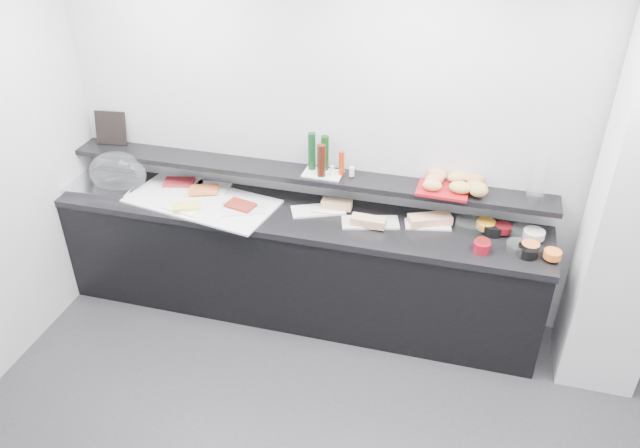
% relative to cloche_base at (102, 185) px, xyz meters
% --- Properties ---
extents(back_wall, '(5.00, 0.02, 2.70)m').
position_rel_cloche_base_xyz_m(back_wall, '(2.26, 0.33, 0.43)').
color(back_wall, '#B5B7BC').
rests_on(back_wall, ground).
extents(ceiling, '(5.00, 5.00, 0.00)m').
position_rel_cloche_base_xyz_m(ceiling, '(2.26, -1.67, 1.78)').
color(ceiling, white).
rests_on(ceiling, back_wall).
extents(buffet_cabinet, '(3.60, 0.60, 0.85)m').
position_rel_cloche_base_xyz_m(buffet_cabinet, '(1.56, 0.03, -0.50)').
color(buffet_cabinet, black).
rests_on(buffet_cabinet, ground).
extents(counter_top, '(3.62, 0.62, 0.05)m').
position_rel_cloche_base_xyz_m(counter_top, '(1.56, 0.03, -0.05)').
color(counter_top, black).
rests_on(counter_top, buffet_cabinet).
extents(wall_shelf, '(3.60, 0.25, 0.04)m').
position_rel_cloche_base_xyz_m(wall_shelf, '(1.56, 0.20, 0.21)').
color(wall_shelf, black).
rests_on(wall_shelf, back_wall).
extents(cloche_base, '(0.54, 0.38, 0.04)m').
position_rel_cloche_base_xyz_m(cloche_base, '(0.00, 0.00, 0.00)').
color(cloche_base, silver).
rests_on(cloche_base, counter_top).
extents(cloche_dome, '(0.49, 0.36, 0.34)m').
position_rel_cloche_base_xyz_m(cloche_dome, '(0.13, 0.04, 0.11)').
color(cloche_dome, white).
rests_on(cloche_dome, cloche_base).
extents(linen_runner, '(1.18, 0.71, 0.01)m').
position_rel_cloche_base_xyz_m(linen_runner, '(0.84, -0.01, -0.01)').
color(linen_runner, white).
rests_on(linen_runner, counter_top).
extents(platter_meat_a, '(0.34, 0.27, 0.01)m').
position_rel_cloche_base_xyz_m(platter_meat_a, '(0.61, 0.18, 0.00)').
color(platter_meat_a, silver).
rests_on(platter_meat_a, linen_runner).
extents(food_meat_a, '(0.25, 0.19, 0.02)m').
position_rel_cloche_base_xyz_m(food_meat_a, '(0.57, 0.17, 0.02)').
color(food_meat_a, maroon).
rests_on(food_meat_a, platter_meat_a).
extents(platter_salmon, '(0.28, 0.19, 0.01)m').
position_rel_cloche_base_xyz_m(platter_salmon, '(0.84, 0.18, 0.00)').
color(platter_salmon, silver).
rests_on(platter_salmon, linen_runner).
extents(food_salmon, '(0.25, 0.20, 0.02)m').
position_rel_cloche_base_xyz_m(food_salmon, '(0.81, 0.11, 0.02)').
color(food_salmon, orange).
rests_on(food_salmon, platter_salmon).
extents(platter_cheese, '(0.32, 0.24, 0.01)m').
position_rel_cloche_base_xyz_m(platter_cheese, '(0.76, -0.13, 0.00)').
color(platter_cheese, white).
rests_on(platter_cheese, linen_runner).
extents(food_cheese, '(0.22, 0.19, 0.02)m').
position_rel_cloche_base_xyz_m(food_cheese, '(0.79, -0.15, 0.02)').
color(food_cheese, '#ECD15B').
rests_on(food_cheese, platter_cheese).
extents(platter_meat_b, '(0.36, 0.30, 0.01)m').
position_rel_cloche_base_xyz_m(platter_meat_b, '(1.18, -0.04, 0.00)').
color(platter_meat_b, silver).
rests_on(platter_meat_b, linen_runner).
extents(food_meat_b, '(0.23, 0.18, 0.02)m').
position_rel_cloche_base_xyz_m(food_meat_b, '(1.16, -0.04, 0.02)').
color(food_meat_b, maroon).
rests_on(food_meat_b, platter_meat_b).
extents(sandwich_plate_left, '(0.42, 0.31, 0.01)m').
position_rel_cloche_base_xyz_m(sandwich_plate_left, '(1.71, 0.09, -0.01)').
color(sandwich_plate_left, white).
rests_on(sandwich_plate_left, counter_top).
extents(sandwich_food_left, '(0.22, 0.09, 0.06)m').
position_rel_cloche_base_xyz_m(sandwich_food_left, '(1.84, 0.15, 0.02)').
color(sandwich_food_left, tan).
rests_on(sandwich_food_left, sandwich_plate_left).
extents(tongs_left, '(0.16, 0.03, 0.01)m').
position_rel_cloche_base_xyz_m(tongs_left, '(1.75, 0.04, -0.00)').
color(tongs_left, silver).
rests_on(tongs_left, sandwich_plate_left).
extents(sandwich_plate_mid, '(0.43, 0.27, 0.01)m').
position_rel_cloche_base_xyz_m(sandwich_plate_mid, '(2.11, 0.03, -0.01)').
color(sandwich_plate_mid, silver).
rests_on(sandwich_plate_mid, counter_top).
extents(sandwich_food_mid, '(0.25, 0.10, 0.06)m').
position_rel_cloche_base_xyz_m(sandwich_food_mid, '(2.10, -0.02, 0.02)').
color(sandwich_food_mid, tan).
rests_on(sandwich_food_mid, sandwich_plate_mid).
extents(tongs_mid, '(0.16, 0.01, 0.01)m').
position_rel_cloche_base_xyz_m(tongs_mid, '(2.07, -0.03, -0.00)').
color(tongs_mid, '#B4B5BB').
rests_on(tongs_mid, sandwich_plate_mid).
extents(sandwich_plate_right, '(0.34, 0.20, 0.01)m').
position_rel_cloche_base_xyz_m(sandwich_plate_right, '(2.50, 0.11, -0.01)').
color(sandwich_plate_right, white).
rests_on(sandwich_plate_right, counter_top).
extents(sandwich_food_right, '(0.32, 0.23, 0.06)m').
position_rel_cloche_base_xyz_m(sandwich_food_right, '(2.51, 0.12, 0.02)').
color(sandwich_food_right, '#E1A576').
rests_on(sandwich_food_right, sandwich_plate_right).
extents(tongs_right, '(0.15, 0.08, 0.01)m').
position_rel_cloche_base_xyz_m(tongs_right, '(2.47, 0.08, -0.00)').
color(tongs_right, silver).
rests_on(tongs_right, sandwich_plate_right).
extents(bowl_glass_fruit, '(0.20, 0.20, 0.07)m').
position_rel_cloche_base_xyz_m(bowl_glass_fruit, '(2.79, 0.12, 0.02)').
color(bowl_glass_fruit, white).
rests_on(bowl_glass_fruit, counter_top).
extents(fill_glass_fruit, '(0.17, 0.17, 0.05)m').
position_rel_cloche_base_xyz_m(fill_glass_fruit, '(2.90, 0.15, 0.03)').
color(fill_glass_fruit, orange).
rests_on(fill_glass_fruit, bowl_glass_fruit).
extents(bowl_black_jam, '(0.20, 0.20, 0.07)m').
position_rel_cloche_base_xyz_m(bowl_black_jam, '(2.95, 0.13, 0.02)').
color(bowl_black_jam, black).
rests_on(bowl_black_jam, counter_top).
extents(fill_black_jam, '(0.14, 0.14, 0.05)m').
position_rel_cloche_base_xyz_m(fill_black_jam, '(3.01, 0.13, 0.03)').
color(fill_black_jam, '#4F0B0F').
rests_on(fill_black_jam, bowl_black_jam).
extents(bowl_glass_cream, '(0.20, 0.20, 0.07)m').
position_rel_cloche_base_xyz_m(bowl_glass_cream, '(3.15, 0.12, 0.02)').
color(bowl_glass_cream, white).
rests_on(bowl_glass_cream, counter_top).
extents(fill_glass_cream, '(0.17, 0.17, 0.05)m').
position_rel_cloche_base_xyz_m(fill_glass_cream, '(3.21, 0.11, 0.03)').
color(fill_glass_cream, white).
rests_on(fill_glass_cream, bowl_glass_cream).
extents(bowl_red_jam, '(0.14, 0.14, 0.07)m').
position_rel_cloche_base_xyz_m(bowl_red_jam, '(2.88, -0.12, 0.02)').
color(bowl_red_jam, maroon).
rests_on(bowl_red_jam, counter_top).
extents(fill_red_jam, '(0.12, 0.12, 0.05)m').
position_rel_cloche_base_xyz_m(fill_red_jam, '(2.88, -0.09, 0.03)').
color(fill_red_jam, '#57100C').
rests_on(fill_red_jam, bowl_red_jam).
extents(bowl_glass_salmon, '(0.20, 0.20, 0.07)m').
position_rel_cloche_base_xyz_m(bowl_glass_salmon, '(3.11, -0.07, 0.02)').
color(bowl_glass_salmon, white).
rests_on(bowl_glass_salmon, counter_top).
extents(fill_glass_salmon, '(0.13, 0.13, 0.05)m').
position_rel_cloche_base_xyz_m(fill_glass_salmon, '(3.19, -0.05, 0.03)').
color(fill_glass_salmon, orange).
rests_on(fill_glass_salmon, bowl_glass_salmon).
extents(bowl_black_fruit, '(0.16, 0.16, 0.07)m').
position_rel_cloche_base_xyz_m(bowl_black_fruit, '(3.17, -0.09, 0.02)').
color(bowl_black_fruit, black).
rests_on(bowl_black_fruit, counter_top).
extents(fill_black_fruit, '(0.13, 0.13, 0.05)m').
position_rel_cloche_base_xyz_m(fill_black_fruit, '(3.32, -0.11, 0.03)').
color(fill_black_fruit, orange).
rests_on(fill_black_fruit, bowl_black_fruit).
extents(framed_print, '(0.25, 0.10, 0.26)m').
position_rel_cloche_base_xyz_m(framed_print, '(-0.02, 0.27, 0.36)').
color(framed_print, black).
rests_on(framed_print, wall_shelf).
extents(print_art, '(0.16, 0.11, 0.22)m').
position_rel_cloche_base_xyz_m(print_art, '(-0.04, 0.31, 0.36)').
color(print_art, '#CBA692').
rests_on(print_art, framed_print).
extents(condiment_tray, '(0.28, 0.18, 0.01)m').
position_rel_cloche_base_xyz_m(condiment_tray, '(1.72, 0.20, 0.24)').
color(condiment_tray, white).
rests_on(condiment_tray, wall_shelf).
extents(bottle_green_a, '(0.06, 0.06, 0.26)m').
position_rel_cloche_base_xyz_m(bottle_green_a, '(1.72, 0.26, 0.37)').
color(bottle_green_a, '#0E340E').
rests_on(bottle_green_a, condiment_tray).
extents(bottle_brown, '(0.07, 0.07, 0.24)m').
position_rel_cloche_base_xyz_m(bottle_brown, '(1.72, 0.15, 0.36)').
color(bottle_brown, '#341309').
rests_on(bottle_brown, condiment_tray).
extents(bottle_green_b, '(0.06, 0.06, 0.28)m').
position_rel_cloche_base_xyz_m(bottle_green_b, '(1.62, 0.24, 0.38)').
color(bottle_green_b, '#0E3618').
rests_on(bottle_green_b, condiment_tray).
extents(bottle_hot, '(0.05, 0.05, 0.18)m').
position_rel_cloche_base_xyz_m(bottle_hot, '(1.85, 0.21, 0.33)').
color(bottle_hot, '#B62E0D').
rests_on(bottle_hot, condiment_tray).
extents(shaker_salt, '(0.03, 0.03, 0.07)m').
position_rel_cloche_base_xyz_m(shaker_salt, '(1.79, 0.19, 0.28)').
color(shaker_salt, white).
rests_on(shaker_salt, condiment_tray).
extents(shaker_pepper, '(0.04, 0.04, 0.07)m').
position_rel_cloche_base_xyz_m(shaker_pepper, '(1.93, 0.21, 0.28)').
color(shaker_pepper, white).
rests_on(shaker_pepper, condiment_tray).
extents(bread_tray, '(0.36, 0.26, 0.02)m').
position_rel_cloche_base_xyz_m(bread_tray, '(2.58, 0.17, 0.24)').
color(bread_tray, maroon).
rests_on(bread_tray, wall_shelf).
extents(bread_roll_nw, '(0.16, 0.12, 0.08)m').
position_rel_cloche_base_xyz_m(bread_roll_nw, '(2.52, 0.30, 0.29)').
color(bread_roll_nw, tan).
rests_on(bread_roll_nw, bread_tray).
extents(bread_roll_n, '(0.18, 0.15, 0.08)m').
position_rel_cloche_base_xyz_m(bread_roll_n, '(2.67, 0.29, 0.29)').
color(bread_roll_n, tan).
rests_on(bread_roll_n, bread_tray).
extents(bread_roll_ne, '(0.14, 0.10, 0.08)m').
position_rel_cloche_base_xyz_m(bread_roll_ne, '(2.78, 0.28, 0.29)').
color(bread_roll_ne, '#BA7847').
rests_on(bread_roll_ne, bread_tray).
extents(bread_roll_sw, '(0.13, 0.09, 0.08)m').
position_rel_cloche_base_xyz_m(bread_roll_sw, '(2.50, 0.13, 0.29)').
color(bread_roll_sw, tan).
rests_on(bread_roll_sw, bread_tray).
extents(bread_roll_s, '(0.16, 0.10, 0.08)m').
position_rel_cloche_base_xyz_m(bread_roll_s, '(2.69, 0.15, 0.29)').
color(bread_roll_s, gold).
rests_on(bread_roll_s, bread_tray).
extents(bread_roll_se, '(0.15, 0.12, 0.08)m').
position_rel_cloche_base_xyz_m(bread_roll_se, '(2.82, 0.13, 0.29)').
color(bread_roll_se, '#B48944').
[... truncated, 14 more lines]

